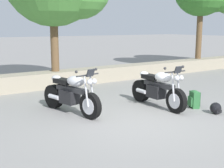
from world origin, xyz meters
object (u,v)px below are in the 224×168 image
object	(u,v)px
motorcycle_white_centre	(158,89)
rider_backpack	(194,99)
motorcycle_silver_near_left	(71,94)
rider_helmet	(216,108)

from	to	relation	value
motorcycle_white_centre	rider_backpack	size ratio (longest dim) A/B	4.39
motorcycle_silver_near_left	rider_backpack	distance (m)	3.24
motorcycle_white_centre	rider_helmet	xyz separation A→B (m)	(0.75, -1.30, -0.35)
motorcycle_silver_near_left	rider_helmet	world-z (taller)	motorcycle_silver_near_left
motorcycle_white_centre	rider_backpack	bearing A→B (deg)	-39.28
motorcycle_silver_near_left	motorcycle_white_centre	distance (m)	2.31
motorcycle_white_centre	rider_helmet	bearing A→B (deg)	-59.97
motorcycle_white_centre	motorcycle_silver_near_left	bearing A→B (deg)	161.38
motorcycle_white_centre	rider_helmet	distance (m)	1.54
rider_helmet	motorcycle_silver_near_left	bearing A→B (deg)	145.33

